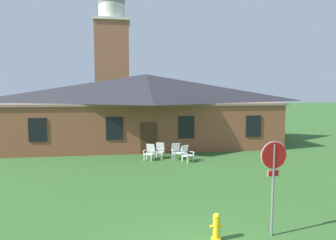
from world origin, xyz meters
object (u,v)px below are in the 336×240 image
(stop_sign, at_px, (274,169))
(fire_hydrant, at_px, (216,227))
(lawn_chair_near_door, at_px, (160,150))
(lawn_chair_left_end, at_px, (176,151))
(lawn_chair_by_porch, at_px, (150,152))
(lawn_chair_middle, at_px, (187,153))

(stop_sign, relative_size, fire_hydrant, 3.50)
(lawn_chair_near_door, height_order, lawn_chair_left_end, same)
(lawn_chair_left_end, distance_m, fire_hydrant, 10.08)
(lawn_chair_by_porch, distance_m, lawn_chair_left_end, 1.67)
(stop_sign, bearing_deg, lawn_chair_near_door, 101.27)
(lawn_chair_by_porch, bearing_deg, stop_sign, -74.72)
(stop_sign, bearing_deg, lawn_chair_left_end, 96.13)
(lawn_chair_left_end, bearing_deg, fire_hydrant, -93.34)
(stop_sign, height_order, lawn_chair_by_porch, stop_sign)
(lawn_chair_near_door, bearing_deg, fire_hydrant, -87.70)
(lawn_chair_by_porch, xyz_separation_m, lawn_chair_middle, (2.14, -0.79, 0.00))
(lawn_chair_by_porch, height_order, lawn_chair_middle, same)
(lawn_chair_left_end, distance_m, lawn_chair_middle, 0.91)
(lawn_chair_by_porch, bearing_deg, fire_hydrant, -83.88)
(stop_sign, bearing_deg, lawn_chair_by_porch, 105.28)
(lawn_chair_left_end, relative_size, fire_hydrant, 1.21)
(lawn_chair_near_door, distance_m, fire_hydrant, 10.50)
(stop_sign, distance_m, fire_hydrant, 2.30)
(lawn_chair_middle, height_order, fire_hydrant, lawn_chair_middle)
(stop_sign, distance_m, lawn_chair_near_door, 10.76)
(lawn_chair_middle, bearing_deg, stop_sign, -86.30)
(stop_sign, height_order, lawn_chair_left_end, stop_sign)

